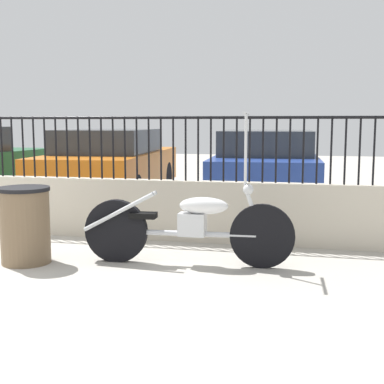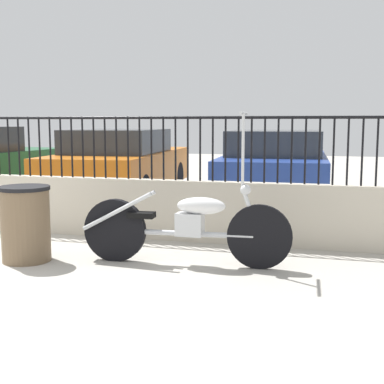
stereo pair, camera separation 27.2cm
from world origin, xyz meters
TOP-DOWN VIEW (x-y plane):
  - low_wall at (0.00, 2.29)m, footprint 10.19×0.18m
  - fence_railing at (-0.00, 2.29)m, footprint 10.19×0.04m
  - motorcycle_silver at (2.50, 1.17)m, footprint 2.23×0.52m
  - trash_bin at (0.89, 0.87)m, footprint 0.54×0.54m
  - car_orange at (0.11, 5.36)m, footprint 2.05×4.47m
  - car_blue at (3.04, 5.47)m, footprint 1.96×4.18m

SIDE VIEW (x-z plane):
  - low_wall at x=0.00m, z-range 0.00..0.77m
  - trash_bin at x=0.89m, z-range 0.00..0.82m
  - motorcycle_silver at x=2.50m, z-range -0.37..1.23m
  - car_blue at x=3.04m, z-range 0.01..1.36m
  - car_orange at x=0.11m, z-range 0.01..1.37m
  - fence_railing at x=0.00m, z-range 0.88..1.68m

